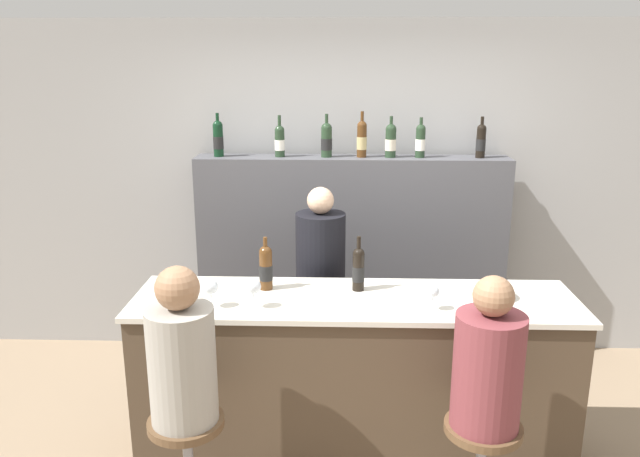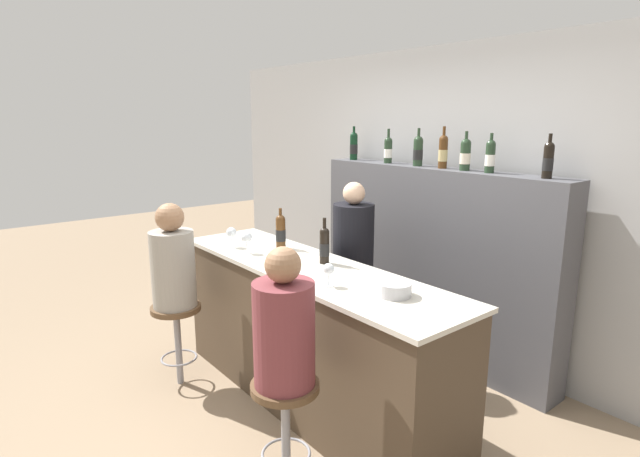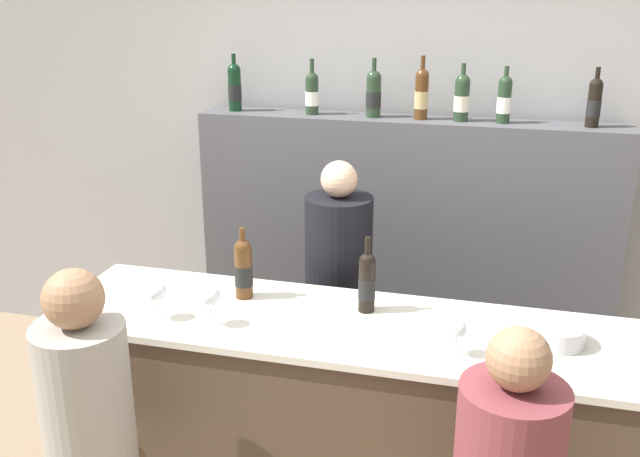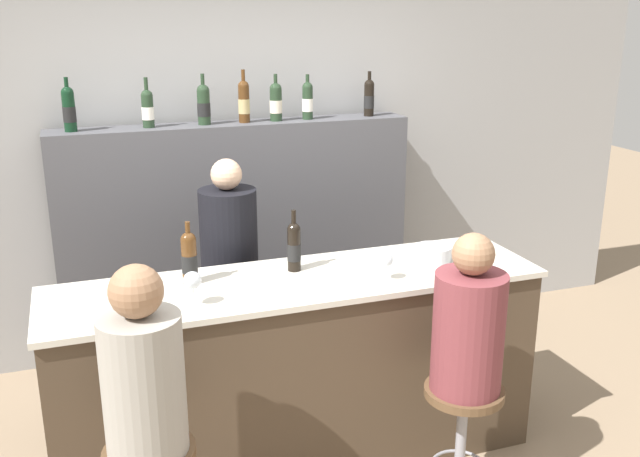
% 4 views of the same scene
% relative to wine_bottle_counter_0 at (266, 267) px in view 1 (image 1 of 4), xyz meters
% --- Properties ---
extents(wall_back, '(6.40, 0.05, 2.60)m').
position_rel_wine_bottle_counter_0_xyz_m(wall_back, '(0.51, 1.42, 0.14)').
color(wall_back, '#9E9E9E').
rests_on(wall_back, ground_plane).
extents(bar_counter, '(2.49, 0.65, 1.02)m').
position_rel_wine_bottle_counter_0_xyz_m(bar_counter, '(0.51, -0.12, -0.64)').
color(bar_counter, '#473828').
rests_on(bar_counter, ground_plane).
extents(back_bar_cabinet, '(2.32, 0.28, 1.61)m').
position_rel_wine_bottle_counter_0_xyz_m(back_bar_cabinet, '(0.51, 1.19, -0.35)').
color(back_bar_cabinet, '#4C4C51').
rests_on(back_bar_cabinet, ground_plane).
extents(wine_bottle_counter_0, '(0.08, 0.08, 0.31)m').
position_rel_wine_bottle_counter_0_xyz_m(wine_bottle_counter_0, '(0.00, 0.00, 0.00)').
color(wine_bottle_counter_0, '#4C2D14').
rests_on(wine_bottle_counter_0, bar_counter).
extents(wine_bottle_counter_1, '(0.07, 0.07, 0.32)m').
position_rel_wine_bottle_counter_0_xyz_m(wine_bottle_counter_1, '(0.53, 0.00, -0.00)').
color(wine_bottle_counter_1, black).
rests_on(wine_bottle_counter_1, bar_counter).
extents(wine_bottle_backbar_0, '(0.08, 0.08, 0.32)m').
position_rel_wine_bottle_counter_0_xyz_m(wine_bottle_backbar_0, '(-0.48, 1.19, 0.59)').
color(wine_bottle_backbar_0, black).
rests_on(wine_bottle_backbar_0, back_bar_cabinet).
extents(wine_bottle_backbar_1, '(0.07, 0.07, 0.30)m').
position_rel_wine_bottle_counter_0_xyz_m(wine_bottle_backbar_1, '(-0.02, 1.19, 0.57)').
color(wine_bottle_backbar_1, '#233823').
rests_on(wine_bottle_backbar_1, back_bar_cabinet).
extents(wine_bottle_backbar_2, '(0.08, 0.08, 0.32)m').
position_rel_wine_bottle_counter_0_xyz_m(wine_bottle_backbar_2, '(0.32, 1.19, 0.58)').
color(wine_bottle_backbar_2, '#233823').
rests_on(wine_bottle_backbar_2, back_bar_cabinet).
extents(wine_bottle_backbar_3, '(0.07, 0.07, 0.33)m').
position_rel_wine_bottle_counter_0_xyz_m(wine_bottle_backbar_3, '(0.58, 1.19, 0.59)').
color(wine_bottle_backbar_3, '#4C2D14').
rests_on(wine_bottle_backbar_3, back_bar_cabinet).
extents(wine_bottle_backbar_4, '(0.08, 0.08, 0.30)m').
position_rel_wine_bottle_counter_0_xyz_m(wine_bottle_backbar_4, '(0.79, 1.19, 0.58)').
color(wine_bottle_backbar_4, '#233823').
rests_on(wine_bottle_backbar_4, back_bar_cabinet).
extents(wine_bottle_backbar_5, '(0.07, 0.07, 0.29)m').
position_rel_wine_bottle_counter_0_xyz_m(wine_bottle_backbar_5, '(1.01, 1.19, 0.58)').
color(wine_bottle_backbar_5, '#233823').
rests_on(wine_bottle_backbar_5, back_bar_cabinet).
extents(wine_bottle_backbar_6, '(0.07, 0.07, 0.30)m').
position_rel_wine_bottle_counter_0_xyz_m(wine_bottle_backbar_6, '(1.45, 1.19, 0.58)').
color(wine_bottle_backbar_6, black).
rests_on(wine_bottle_backbar_6, back_bar_cabinet).
extents(wine_glass_0, '(0.08, 0.08, 0.16)m').
position_rel_wine_bottle_counter_0_xyz_m(wine_glass_0, '(-0.26, -0.28, -0.02)').
color(wine_glass_0, silver).
rests_on(wine_glass_0, bar_counter).
extents(wine_glass_1, '(0.08, 0.08, 0.16)m').
position_rel_wine_bottle_counter_0_xyz_m(wine_glass_1, '(-0.03, -0.28, -0.02)').
color(wine_glass_1, silver).
rests_on(wine_glass_1, bar_counter).
extents(wine_glass_2, '(0.07, 0.07, 0.14)m').
position_rel_wine_bottle_counter_0_xyz_m(wine_glass_2, '(0.92, -0.28, -0.03)').
color(wine_glass_2, silver).
rests_on(wine_glass_2, bar_counter).
extents(metal_bowl, '(0.20, 0.20, 0.08)m').
position_rel_wine_bottle_counter_0_xyz_m(metal_bowl, '(1.28, -0.10, -0.09)').
color(metal_bowl, '#B7B7BC').
rests_on(metal_bowl, bar_counter).
extents(bar_stool_left, '(0.37, 0.37, 0.63)m').
position_rel_wine_bottle_counter_0_xyz_m(bar_stool_left, '(-0.31, -0.75, -0.66)').
color(bar_stool_left, gray).
rests_on(bar_stool_left, ground_plane).
extents(guest_seated_left, '(0.32, 0.32, 0.78)m').
position_rel_wine_bottle_counter_0_xyz_m(guest_seated_left, '(-0.31, -0.75, -0.18)').
color(guest_seated_left, gray).
rests_on(guest_seated_left, bar_stool_left).
extents(bar_stool_right, '(0.37, 0.37, 0.63)m').
position_rel_wine_bottle_counter_0_xyz_m(bar_stool_right, '(1.12, -0.75, -0.66)').
color(bar_stool_right, gray).
rests_on(bar_stool_right, ground_plane).
extents(guest_seated_right, '(0.32, 0.32, 0.75)m').
position_rel_wine_bottle_counter_0_xyz_m(guest_seated_right, '(1.12, -0.75, -0.20)').
color(guest_seated_right, brown).
rests_on(guest_seated_right, bar_stool_right).
extents(bartender, '(0.32, 0.32, 1.53)m').
position_rel_wine_bottle_counter_0_xyz_m(bartender, '(0.30, 0.49, -0.45)').
color(bartender, black).
rests_on(bartender, ground_plane).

